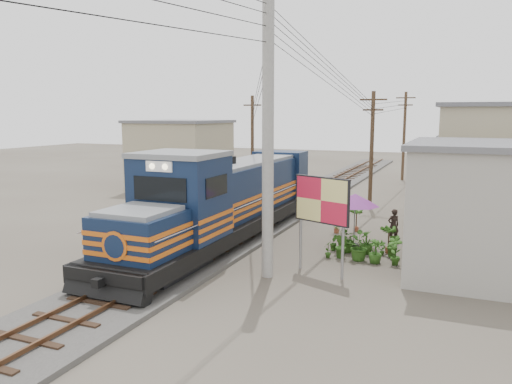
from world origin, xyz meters
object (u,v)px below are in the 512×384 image
at_px(market_umbrella, 355,200).
at_px(vendor, 393,226).
at_px(locomotive, 226,202).
at_px(billboard, 322,203).

xyz_separation_m(market_umbrella, vendor, (1.47, 1.36, -1.28)).
distance_m(locomotive, market_umbrella, 5.64).
relative_size(billboard, vendor, 2.34).
relative_size(billboard, market_umbrella, 1.52).
xyz_separation_m(billboard, vendor, (1.79, 5.61, -1.84)).
bearing_deg(locomotive, vendor, 21.49).
height_order(market_umbrella, vendor, market_umbrella).
distance_m(billboard, market_umbrella, 4.30).
height_order(locomotive, vendor, locomotive).
height_order(locomotive, market_umbrella, locomotive).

